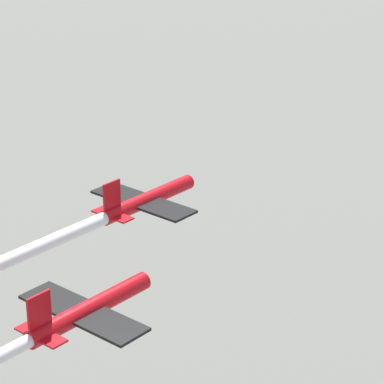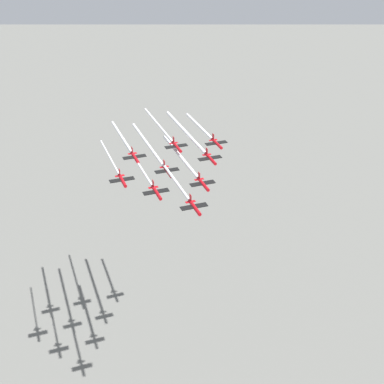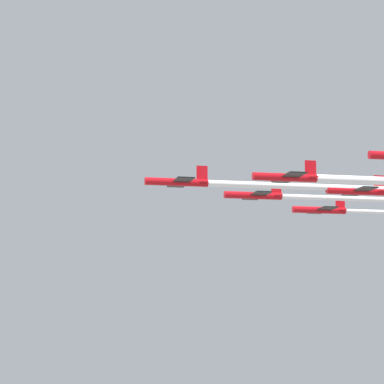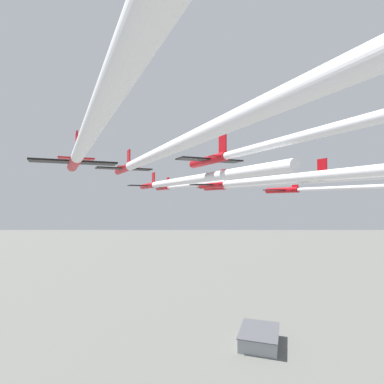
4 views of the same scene
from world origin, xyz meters
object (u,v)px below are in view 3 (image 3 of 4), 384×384
Objects in this scene: jet_2 at (255,195)px; jet_1 at (287,177)px; jet_4 at (358,191)px; jet_5 at (321,210)px; jet_0 at (179,182)px.

jet_1 is at bearing -180.00° from jet_2.
jet_4 is at bearing -59.53° from jet_1.
jet_1 is 18.69m from jet_2.
jet_2 is 1.00× the size of jet_5.
jet_5 is (-10.81, -35.24, -1.36)m from jet_0.
jet_1 is (-18.03, -3.84, -0.20)m from jet_0.
jet_4 is at bearing 180.00° from jet_5.
jet_1 is at bearing 120.47° from jet_4.
jet_4 is (-18.03, -3.84, -0.12)m from jet_2.
jet_0 reaches higher than jet_4.
jet_0 is 1.00× the size of jet_1.
jet_2 is at bearing 0.00° from jet_1.
jet_5 is (12.62, -13.78, -0.87)m from jet_4.
jet_1 is 1.00× the size of jet_2.
jet_2 is (12.62, -13.78, -0.18)m from jet_1.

